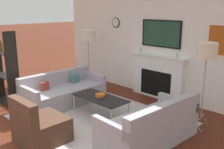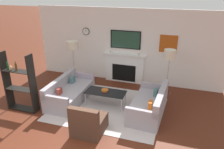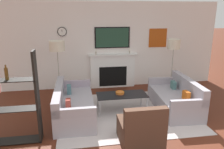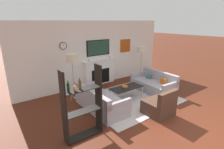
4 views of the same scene
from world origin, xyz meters
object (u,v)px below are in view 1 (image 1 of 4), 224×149
shelf_unit (4,68)px  decorative_bowl (100,95)px  coffee_table (100,99)px  armchair (39,127)px  couch_left (63,93)px  couch_right (150,127)px  floor_lamp_right (207,52)px  floor_lamp_left (88,36)px

shelf_unit → decorative_bowl: bearing=25.4°
coffee_table → decorative_bowl: size_ratio=5.58×
armchair → coffee_table: size_ratio=0.68×
armchair → decorative_bowl: size_ratio=3.78×
couch_left → couch_right: (2.54, -0.00, 0.01)m
coffee_table → shelf_unit: (-2.23, -0.99, 0.43)m
couch_left → floor_lamp_right: size_ratio=1.16×
floor_lamp_right → armchair: bearing=-124.4°
decorative_bowl → couch_left: bearing=-173.0°
armchair → shelf_unit: shelf_unit is taller
coffee_table → shelf_unit: 2.48m
armchair → couch_right: bearing=45.5°
coffee_table → decorative_bowl: 0.08m
couch_left → decorative_bowl: size_ratio=8.73×
coffee_table → floor_lamp_left: size_ratio=0.73×
couch_left → decorative_bowl: couch_left is taller
armchair → coffee_table: bearing=92.2°
decorative_bowl → floor_lamp_right: floor_lamp_right is taller
decorative_bowl → floor_lamp_right: bearing=28.4°
armchair → decorative_bowl: armchair is taller
couch_left → decorative_bowl: bearing=7.0°
armchair → shelf_unit: size_ratio=0.48×
couch_left → couch_right: bearing=-0.1°
floor_lamp_right → shelf_unit: 4.46m
couch_right → coffee_table: (-1.36, 0.10, 0.14)m
armchair → shelf_unit: 2.39m
floor_lamp_right → couch_left: bearing=-159.4°
decorative_bowl → floor_lamp_left: (-1.50, 0.95, 1.02)m
floor_lamp_left → coffee_table: bearing=-32.8°
armchair → coffee_table: armchair is taller
floor_lamp_left → floor_lamp_right: floor_lamp_left is taller
couch_left → couch_right: couch_right is taller
armchair → floor_lamp_left: bearing=123.4°
couch_left → coffee_table: bearing=4.5°
armchair → coffee_table: (-0.06, 1.43, 0.14)m
couch_right → decorative_bowl: bearing=174.2°
couch_right → shelf_unit: (-3.59, -0.90, 0.56)m
armchair → floor_lamp_right: 3.17m
couch_right → floor_lamp_left: floor_lamp_left is taller
couch_left → floor_lamp_right: bearing=20.6°
couch_left → shelf_unit: size_ratio=1.10×
couch_right → coffee_table: size_ratio=1.48×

